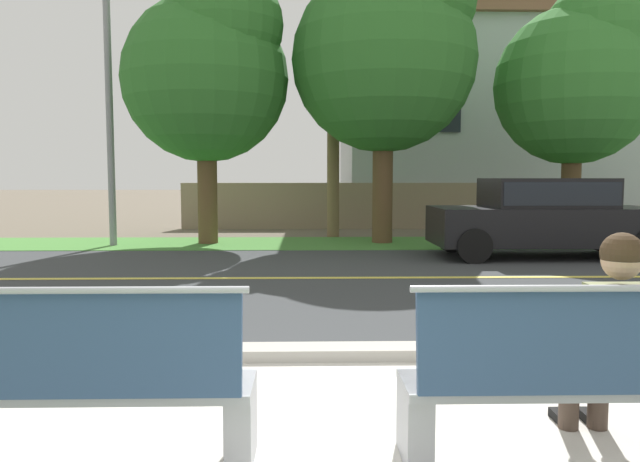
# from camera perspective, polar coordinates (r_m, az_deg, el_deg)

# --- Properties ---
(ground_plane) EXTENTS (140.00, 140.00, 0.00)m
(ground_plane) POSITION_cam_1_polar(r_m,az_deg,el_deg) (10.79, -0.65, -3.19)
(ground_plane) COLOR #665B4C
(curb_edge) EXTENTS (44.00, 0.30, 0.11)m
(curb_edge) POSITION_cam_1_polar(r_m,az_deg,el_deg) (5.25, 0.03, -11.43)
(curb_edge) COLOR #ADA89E
(curb_edge) RESTS_ON ground_plane
(street_asphalt) EXTENTS (52.00, 8.00, 0.01)m
(street_asphalt) POSITION_cam_1_polar(r_m,az_deg,el_deg) (9.31, -0.55, -4.48)
(street_asphalt) COLOR #383A3D
(street_asphalt) RESTS_ON ground_plane
(road_centre_line) EXTENTS (48.00, 0.14, 0.01)m
(road_centre_line) POSITION_cam_1_polar(r_m,az_deg,el_deg) (9.31, -0.55, -4.45)
(road_centre_line) COLOR #E0CC4C
(road_centre_line) RESTS_ON ground_plane
(far_verge_grass) EXTENTS (48.00, 2.80, 0.02)m
(far_verge_grass) POSITION_cam_1_polar(r_m,az_deg,el_deg) (14.26, -0.80, -1.16)
(far_verge_grass) COLOR #478438
(far_verge_grass) RESTS_ON ground_plane
(bench_left) EXTENTS (1.97, 0.48, 1.01)m
(bench_left) POSITION_cam_1_polar(r_m,az_deg,el_deg) (3.51, -23.10, -13.28)
(bench_left) COLOR #9EA0A8
(bench_left) RESTS_ON ground_plane
(bench_right) EXTENTS (1.97, 0.48, 1.01)m
(bench_right) POSITION_cam_1_polar(r_m,az_deg,el_deg) (3.60, 24.10, -12.86)
(bench_right) COLOR #9EA0A8
(bench_right) RESTS_ON ground_plane
(seated_person_olive) EXTENTS (0.52, 0.68, 1.25)m
(seated_person_olive) POSITION_cam_1_polar(r_m,az_deg,el_deg) (3.78, 25.71, -8.73)
(seated_person_olive) COLOR #47382D
(seated_person_olive) RESTS_ON ground_plane
(car_black_near) EXTENTS (4.30, 1.86, 1.54)m
(car_black_near) POSITION_cam_1_polar(r_m,az_deg,el_deg) (12.49, 20.48, 1.55)
(car_black_near) COLOR black
(car_black_near) RESTS_ON ground_plane
(streetlamp) EXTENTS (0.24, 2.10, 7.53)m
(streetlamp) POSITION_cam_1_polar(r_m,az_deg,el_deg) (14.90, -19.20, 15.33)
(streetlamp) COLOR gray
(streetlamp) RESTS_ON ground_plane
(shade_tree_far_left) EXTENTS (3.82, 3.82, 6.31)m
(shade_tree_far_left) POSITION_cam_1_polar(r_m,az_deg,el_deg) (14.53, -10.34, 15.07)
(shade_tree_far_left) COLOR brown
(shade_tree_far_left) RESTS_ON ground_plane
(shade_tree_left) EXTENTS (4.29, 4.29, 7.07)m
(shade_tree_left) POSITION_cam_1_polar(r_m,az_deg,el_deg) (14.63, 6.65, 17.04)
(shade_tree_left) COLOR brown
(shade_tree_left) RESTS_ON ground_plane
(shade_tree_centre) EXTENTS (3.73, 3.73, 6.15)m
(shade_tree_centre) POSITION_cam_1_polar(r_m,az_deg,el_deg) (15.89, 23.47, 13.50)
(shade_tree_centre) COLOR brown
(shade_tree_centre) RESTS_ON ground_plane
(garden_wall) EXTENTS (13.00, 0.36, 1.40)m
(garden_wall) POSITION_cam_1_polar(r_m,az_deg,el_deg) (18.66, 7.07, 2.39)
(garden_wall) COLOR gray
(garden_wall) RESTS_ON ground_plane
(house_across_street) EXTENTS (10.78, 6.91, 7.12)m
(house_across_street) POSITION_cam_1_polar(r_m,az_deg,el_deg) (22.65, 15.34, 10.07)
(house_across_street) COLOR #A3ADB2
(house_across_street) RESTS_ON ground_plane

